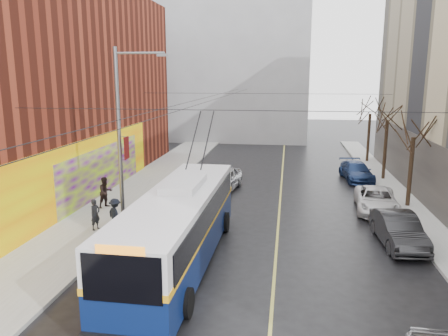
# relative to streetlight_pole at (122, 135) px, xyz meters

# --- Properties ---
(sidewalk_left) EXTENTS (4.00, 60.00, 0.15)m
(sidewalk_left) POSITION_rel_streetlight_pole_xyz_m (-1.86, 2.00, -4.77)
(sidewalk_left) COLOR gray
(sidewalk_left) RESTS_ON ground
(sidewalk_right) EXTENTS (2.00, 60.00, 0.15)m
(sidewalk_right) POSITION_rel_streetlight_pole_xyz_m (15.14, 2.00, -4.77)
(sidewalk_right) COLOR gray
(sidewalk_right) RESTS_ON ground
(lane_line) EXTENTS (0.12, 50.00, 0.01)m
(lane_line) POSITION_rel_streetlight_pole_xyz_m (7.64, 4.00, -4.84)
(lane_line) COLOR #BFB74C
(lane_line) RESTS_ON ground
(building_far) EXTENTS (20.50, 12.10, 18.00)m
(building_far) POSITION_rel_streetlight_pole_xyz_m (0.14, 34.99, 4.17)
(building_far) COLOR gray
(building_far) RESTS_ON ground
(streetlight_pole) EXTENTS (2.65, 0.60, 9.00)m
(streetlight_pole) POSITION_rel_streetlight_pole_xyz_m (0.00, 0.00, 0.00)
(streetlight_pole) COLOR slate
(streetlight_pole) RESTS_ON ground
(catenary_wires) EXTENTS (18.00, 60.00, 0.22)m
(catenary_wires) POSITION_rel_streetlight_pole_xyz_m (3.60, 4.77, 1.40)
(catenary_wires) COLOR black
(tree_near) EXTENTS (3.20, 3.20, 6.40)m
(tree_near) POSITION_rel_streetlight_pole_xyz_m (15.14, 6.00, 0.13)
(tree_near) COLOR black
(tree_near) RESTS_ON ground
(tree_mid) EXTENTS (3.20, 3.20, 6.68)m
(tree_mid) POSITION_rel_streetlight_pole_xyz_m (15.14, 13.00, 0.41)
(tree_mid) COLOR black
(tree_mid) RESTS_ON ground
(tree_far) EXTENTS (3.20, 3.20, 6.57)m
(tree_far) POSITION_rel_streetlight_pole_xyz_m (15.14, 20.00, 0.30)
(tree_far) COLOR black
(tree_far) RESTS_ON ground
(pigeons_flying) EXTENTS (1.81, 2.64, 1.76)m
(pigeons_flying) POSITION_rel_streetlight_pole_xyz_m (3.50, 0.39, 2.95)
(pigeons_flying) COLOR slate
(trolleybus) EXTENTS (3.01, 12.41, 5.85)m
(trolleybus) POSITION_rel_streetlight_pole_xyz_m (3.68, -3.63, -3.22)
(trolleybus) COLOR #091848
(trolleybus) RESTS_ON ground
(parked_car_b) EXTENTS (1.90, 4.63, 1.49)m
(parked_car_b) POSITION_rel_streetlight_pole_xyz_m (13.14, -0.23, -4.10)
(parked_car_b) COLOR black
(parked_car_b) RESTS_ON ground
(parked_car_c) EXTENTS (2.64, 5.02, 1.35)m
(parked_car_c) POSITION_rel_streetlight_pole_xyz_m (13.14, 4.96, -4.17)
(parked_car_c) COLOR silver
(parked_car_c) RESTS_ON ground
(parked_car_d) EXTENTS (2.38, 4.84, 1.35)m
(parked_car_d) POSITION_rel_streetlight_pole_xyz_m (13.14, 12.73, -4.17)
(parked_car_d) COLOR navy
(parked_car_d) RESTS_ON ground
(following_car) EXTENTS (2.52, 4.82, 1.56)m
(following_car) POSITION_rel_streetlight_pole_xyz_m (3.71, 8.30, -4.07)
(following_car) COLOR #AAABAF
(following_car) RESTS_ON ground
(pedestrian_a) EXTENTS (0.56, 0.67, 1.56)m
(pedestrian_a) POSITION_rel_streetlight_pole_xyz_m (-1.33, -0.67, -3.92)
(pedestrian_a) COLOR black
(pedestrian_a) RESTS_ON sidewalk_left
(pedestrian_b) EXTENTS (1.05, 1.10, 1.80)m
(pedestrian_b) POSITION_rel_streetlight_pole_xyz_m (-2.37, 2.99, -3.80)
(pedestrian_b) COLOR black
(pedestrian_b) RESTS_ON sidewalk_left
(pedestrian_c) EXTENTS (1.18, 1.07, 1.58)m
(pedestrian_c) POSITION_rel_streetlight_pole_xyz_m (-0.36, -0.50, -3.90)
(pedestrian_c) COLOR black
(pedestrian_c) RESTS_ON sidewalk_left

